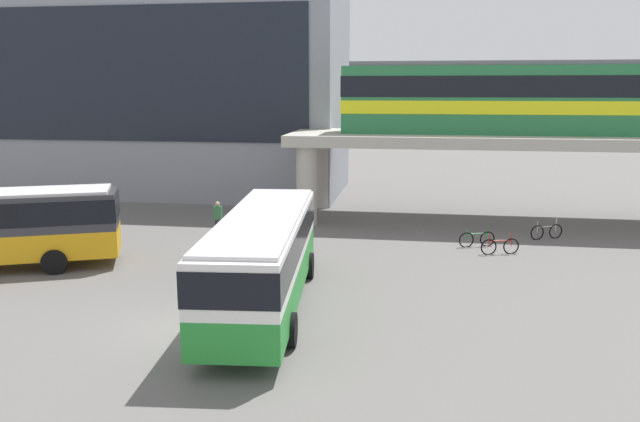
# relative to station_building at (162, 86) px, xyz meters

# --- Properties ---
(ground_plane) EXTENTS (120.00, 120.00, 0.00)m
(ground_plane) POSITION_rel_station_building_xyz_m (10.95, -15.33, -7.38)
(ground_plane) COLOR #605E5B
(station_building) EXTENTS (25.45, 10.68, 14.76)m
(station_building) POSITION_rel_station_building_xyz_m (0.00, 0.00, 0.00)
(station_building) COLOR gray
(station_building) RESTS_ON ground_plane
(elevated_platform) EXTENTS (26.43, 6.68, 4.84)m
(elevated_platform) POSITION_rel_station_building_xyz_m (24.16, -7.55, -3.24)
(elevated_platform) COLOR #ADA89E
(elevated_platform) RESTS_ON ground_plane
(train) EXTENTS (20.58, 2.96, 3.84)m
(train) POSITION_rel_station_building_xyz_m (24.10, -7.55, -0.58)
(train) COLOR #26723F
(train) RESTS_ON elevated_platform
(bus_main) EXTENTS (3.53, 11.22, 3.22)m
(bus_main) POSITION_rel_station_building_xyz_m (13.03, -23.25, -5.39)
(bus_main) COLOR #268C33
(bus_main) RESTS_ON ground_plane
(bicycle_green) EXTENTS (1.70, 0.67, 1.04)m
(bicycle_green) POSITION_rel_station_building_xyz_m (20.84, -13.62, -7.02)
(bicycle_green) COLOR black
(bicycle_green) RESTS_ON ground_plane
(bicycle_red) EXTENTS (1.73, 0.58, 1.04)m
(bicycle_red) POSITION_rel_station_building_xyz_m (21.73, -14.85, -7.02)
(bicycle_red) COLOR black
(bicycle_red) RESTS_ON ground_plane
(bicycle_silver) EXTENTS (1.65, 0.80, 1.04)m
(bicycle_silver) POSITION_rel_station_building_xyz_m (24.35, -11.53, -7.02)
(bicycle_silver) COLOR black
(bicycle_silver) RESTS_ON ground_plane
(pedestrian_by_bike_rack) EXTENTS (0.42, 0.32, 1.76)m
(pedestrian_by_bike_rack) POSITION_rel_station_building_xyz_m (8.26, -13.44, -6.55)
(pedestrian_by_bike_rack) COLOR #26262D
(pedestrian_by_bike_rack) RESTS_ON ground_plane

